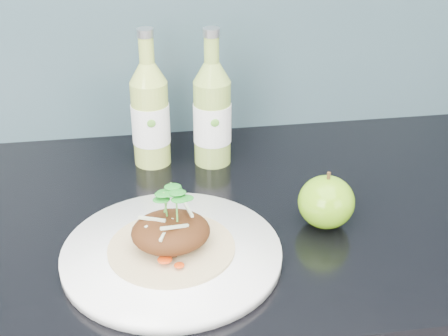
{
  "coord_description": "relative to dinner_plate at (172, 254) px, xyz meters",
  "views": [
    {
      "loc": [
        -0.11,
        0.9,
        1.41
      ],
      "look_at": [
        0.01,
        1.64,
        1.0
      ],
      "focal_mm": 50.0,
      "sensor_mm": 36.0,
      "label": 1
    }
  ],
  "objects": [
    {
      "name": "cider_bottle_right",
      "position": [
        0.09,
        0.27,
        0.08
      ],
      "size": [
        0.07,
        0.07,
        0.24
      ],
      "rotation": [
        0.0,
        0.0,
        -0.11
      ],
      "color": "#8BAA47",
      "rests_on": "kitchen_counter"
    },
    {
      "name": "cider_bottle_left",
      "position": [
        -0.01,
        0.28,
        0.08
      ],
      "size": [
        0.07,
        0.07,
        0.24
      ],
      "rotation": [
        0.0,
        0.0,
        -0.15
      ],
      "color": "#A2B94D",
      "rests_on": "kitchen_counter"
    },
    {
      "name": "pork_taco",
      "position": [
        0.0,
        0.0,
        0.04
      ],
      "size": [
        0.17,
        0.17,
        0.1
      ],
      "color": "tan",
      "rests_on": "dinner_plate"
    },
    {
      "name": "green_apple",
      "position": [
        0.23,
        0.05,
        0.03
      ],
      "size": [
        0.08,
        0.08,
        0.09
      ],
      "rotation": [
        0.0,
        0.0,
        0.02
      ],
      "color": "#58900F",
      "rests_on": "kitchen_counter"
    },
    {
      "name": "dinner_plate",
      "position": [
        0.0,
        0.0,
        0.0
      ],
      "size": [
        0.32,
        0.32,
        0.02
      ],
      "color": "white",
      "rests_on": "kitchen_counter"
    }
  ]
}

